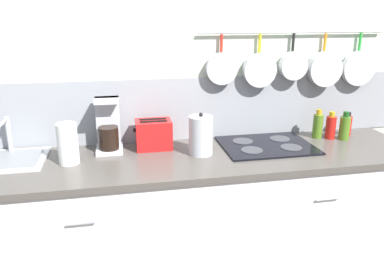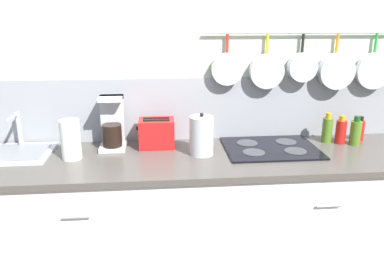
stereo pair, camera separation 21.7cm
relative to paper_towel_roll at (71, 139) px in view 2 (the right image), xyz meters
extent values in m
cube|color=#B2BCA8|center=(0.75, 0.33, 0.26)|extent=(7.20, 0.06, 2.60)
cube|color=gray|center=(0.75, 0.33, 0.09)|extent=(7.20, 0.07, 0.42)
cylinder|color=#B7BABF|center=(1.44, 0.28, 0.58)|extent=(1.29, 0.02, 0.02)
cylinder|color=red|center=(0.95, 0.28, 0.52)|extent=(0.02, 0.02, 0.11)
cylinder|color=#B7BABF|center=(0.95, 0.25, 0.36)|extent=(0.21, 0.04, 0.21)
cylinder|color=gold|center=(1.21, 0.28, 0.51)|extent=(0.02, 0.02, 0.12)
cylinder|color=#B7BABF|center=(1.21, 0.25, 0.34)|extent=(0.22, 0.05, 0.22)
cylinder|color=black|center=(1.44, 0.28, 0.52)|extent=(0.02, 0.02, 0.11)
cylinder|color=#B7BABF|center=(1.44, 0.25, 0.36)|extent=(0.19, 0.05, 0.19)
cylinder|color=orange|center=(1.67, 0.28, 0.51)|extent=(0.02, 0.02, 0.12)
cylinder|color=#B7BABF|center=(1.67, 0.25, 0.34)|extent=(0.24, 0.06, 0.24)
cylinder|color=green|center=(1.93, 0.28, 0.51)|extent=(0.02, 0.02, 0.12)
cylinder|color=#B7BABF|center=(1.93, 0.26, 0.33)|extent=(0.24, 0.04, 0.24)
cube|color=silver|center=(0.75, -0.03, -0.60)|extent=(2.70, 0.60, 0.89)
cylinder|color=slate|center=(0.07, -0.35, -0.31)|extent=(0.14, 0.01, 0.01)
cylinder|color=slate|center=(1.42, -0.35, -0.31)|extent=(0.14, 0.01, 0.01)
cube|color=#4C4742|center=(0.75, -0.03, -0.13)|extent=(2.74, 0.64, 0.03)
cube|color=#B7BABF|center=(-0.36, 0.09, -0.11)|extent=(0.44, 0.37, 0.01)
cube|color=slate|center=(-0.36, 0.09, -0.10)|extent=(0.38, 0.29, 0.00)
cylinder|color=#B7BABF|center=(-0.36, 0.23, 0.00)|extent=(0.03, 0.03, 0.23)
cylinder|color=#B7BABF|center=(-0.36, 0.15, 0.10)|extent=(0.02, 0.15, 0.02)
cylinder|color=white|center=(0.00, 0.00, 0.00)|extent=(0.11, 0.11, 0.23)
cube|color=#B7BABF|center=(0.22, 0.15, -0.10)|extent=(0.16, 0.18, 0.02)
cube|color=#B7BABF|center=(0.22, 0.21, 0.05)|extent=(0.14, 0.06, 0.33)
cylinder|color=black|center=(0.22, 0.13, -0.02)|extent=(0.12, 0.12, 0.14)
cube|color=#B7BABF|center=(0.22, 0.17, 0.20)|extent=(0.14, 0.14, 0.02)
cube|color=red|center=(0.49, 0.16, -0.03)|extent=(0.22, 0.16, 0.18)
cube|color=black|center=(0.49, 0.13, 0.07)|extent=(0.17, 0.03, 0.00)
cube|color=black|center=(0.49, 0.19, 0.07)|extent=(0.17, 0.03, 0.00)
cube|color=black|center=(0.38, 0.16, 0.01)|extent=(0.02, 0.02, 0.02)
cylinder|color=#B7BABF|center=(0.76, 0.00, 0.00)|extent=(0.14, 0.14, 0.23)
sphere|color=black|center=(0.76, 0.00, 0.13)|extent=(0.02, 0.02, 0.02)
cube|color=black|center=(1.20, 0.05, -0.11)|extent=(0.57, 0.44, 0.01)
cylinder|color=#38383D|center=(1.08, -0.03, -0.10)|extent=(0.13, 0.13, 0.00)
cylinder|color=#38383D|center=(1.33, -0.03, -0.10)|extent=(0.13, 0.13, 0.00)
cylinder|color=#38383D|center=(1.08, 0.14, -0.10)|extent=(0.13, 0.13, 0.00)
cylinder|color=#38383D|center=(1.33, 0.14, -0.10)|extent=(0.13, 0.13, 0.00)
cylinder|color=#4C721E|center=(1.61, 0.15, -0.04)|extent=(0.07, 0.07, 0.16)
cylinder|color=#B28C19|center=(1.61, 0.15, 0.06)|extent=(0.04, 0.04, 0.04)
cylinder|color=red|center=(1.69, 0.12, -0.04)|extent=(0.07, 0.07, 0.15)
cylinder|color=#B28C19|center=(1.69, 0.12, 0.05)|extent=(0.04, 0.04, 0.03)
cylinder|color=#4C721E|center=(1.77, 0.08, -0.04)|extent=(0.07, 0.07, 0.16)
cylinder|color=#194C19|center=(1.77, 0.08, 0.06)|extent=(0.04, 0.04, 0.03)
cylinder|color=red|center=(1.84, 0.17, -0.05)|extent=(0.06, 0.06, 0.13)
cylinder|color=black|center=(1.84, 0.17, 0.03)|extent=(0.03, 0.03, 0.03)
camera|label=1|loc=(0.30, -2.07, 0.69)|focal=35.00mm
camera|label=2|loc=(0.52, -2.10, 0.69)|focal=35.00mm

